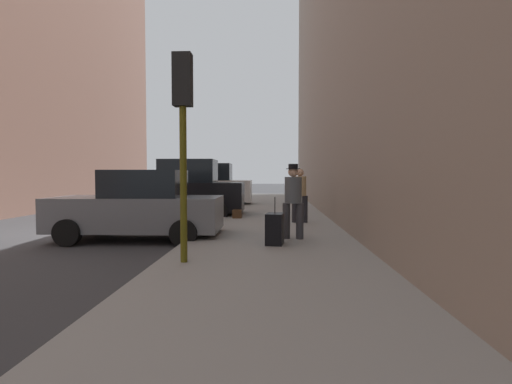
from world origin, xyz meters
The scene contains 11 objects.
ground_plane centered at (0.00, 0.00, 0.00)m, with size 120.00×120.00×0.00m, color #38383A.
sidewalk centered at (6.00, 0.00, 0.07)m, with size 4.00×40.00×0.15m, color gray.
parked_gray_coupe centered at (2.65, -1.34, 0.85)m, with size 4.23×2.12×1.79m.
parked_black_suv centered at (2.65, 3.87, 1.03)m, with size 4.63×2.12×2.25m.
parked_white_van centered at (2.65, 9.44, 1.03)m, with size 4.62×2.10×2.25m.
fire_hydrant centered at (4.45, 5.24, 0.50)m, with size 0.42×0.22×0.70m.
traffic_light centered at (4.50, -4.47, 2.76)m, with size 0.32×0.32×3.60m.
pedestrian_with_beanie centered at (6.53, -1.87, 1.14)m, with size 0.52×0.45×1.78m.
pedestrian_in_tan_coat centered at (6.90, 1.41, 1.10)m, with size 0.51×0.43×1.71m.
rolling_suitcase centered at (6.09, -2.63, 0.49)m, with size 0.43×0.60×1.04m.
duffel_bag centered at (4.79, 2.64, 0.29)m, with size 0.32×0.44×0.28m.
Camera 1 is at (6.06, -11.32, 1.68)m, focal length 28.00 mm.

